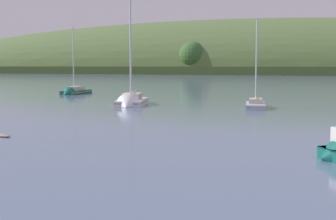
% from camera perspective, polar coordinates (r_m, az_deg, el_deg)
% --- Properties ---
extents(far_shoreline_hill, '(595.32, 105.14, 63.52)m').
position_cam_1_polar(far_shoreline_hill, '(277.38, 6.84, 4.55)').
color(far_shoreline_hill, '#3C4E24').
rests_on(far_shoreline_hill, ground).
extents(sailboat_midwater_white, '(3.51, 7.41, 10.68)m').
position_cam_1_polar(sailboat_midwater_white, '(52.92, 10.74, 0.51)').
color(sailboat_midwater_white, '#ADB2BC').
rests_on(sailboat_midwater_white, ground).
extents(sailboat_far_left, '(3.13, 7.28, 12.26)m').
position_cam_1_polar(sailboat_far_left, '(77.27, -11.57, 2.06)').
color(sailboat_far_left, '#0F564C').
rests_on(sailboat_far_left, ground).
extents(sailboat_outer_reach, '(5.29, 8.60, 13.72)m').
position_cam_1_polar(sailboat_outer_reach, '(54.52, -4.63, 0.83)').
color(sailboat_outer_reach, white).
rests_on(sailboat_outer_reach, ground).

